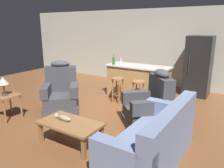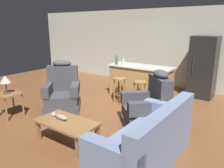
{
  "view_description": "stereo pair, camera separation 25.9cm",
  "coord_description": "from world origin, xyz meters",
  "px_view_note": "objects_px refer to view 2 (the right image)",
  "views": [
    {
      "loc": [
        2.61,
        -4.14,
        2.03
      ],
      "look_at": [
        0.04,
        -0.1,
        0.75
      ],
      "focal_mm": 35.0,
      "sensor_mm": 36.0,
      "label": 1
    },
    {
      "loc": [
        2.82,
        -4.0,
        2.03
      ],
      "look_at": [
        0.04,
        -0.1,
        0.75
      ],
      "focal_mm": 35.0,
      "sensor_mm": 36.0,
      "label": 2
    }
  ],
  "objects_px": {
    "bar_stool_right": "(140,89)",
    "kitchen_island": "(140,82)",
    "bottle_tall_green": "(123,62)",
    "bottle_short_amber": "(116,61)",
    "bar_stool_left": "(119,86)",
    "refrigerator": "(203,67)",
    "coffee_table": "(67,124)",
    "end_table": "(9,97)",
    "couch": "(148,143)",
    "fish_figurine": "(60,117)",
    "recliner_near_lamp": "(63,92)",
    "table_lamp": "(5,80)",
    "recliner_near_island": "(149,108)"
  },
  "relations": [
    {
      "from": "refrigerator",
      "to": "coffee_table",
      "type": "bearing_deg",
      "value": -106.37
    },
    {
      "from": "bottle_short_amber",
      "to": "bottle_tall_green",
      "type": "bearing_deg",
      "value": 14.03
    },
    {
      "from": "recliner_near_lamp",
      "to": "bar_stool_right",
      "type": "distance_m",
      "value": 1.94
    },
    {
      "from": "end_table",
      "to": "bottle_short_amber",
      "type": "bearing_deg",
      "value": 66.67
    },
    {
      "from": "coffee_table",
      "to": "table_lamp",
      "type": "relative_size",
      "value": 2.68
    },
    {
      "from": "end_table",
      "to": "table_lamp",
      "type": "bearing_deg",
      "value": -84.45
    },
    {
      "from": "recliner_near_island",
      "to": "bar_stool_right",
      "type": "bearing_deg",
      "value": -96.59
    },
    {
      "from": "couch",
      "to": "refrigerator",
      "type": "bearing_deg",
      "value": -86.56
    },
    {
      "from": "bar_stool_right",
      "to": "table_lamp",
      "type": "bearing_deg",
      "value": -132.95
    },
    {
      "from": "table_lamp",
      "to": "refrigerator",
      "type": "distance_m",
      "value": 5.2
    },
    {
      "from": "couch",
      "to": "recliner_near_lamp",
      "type": "xyz_separation_m",
      "value": [
        -2.77,
        0.84,
        0.08
      ]
    },
    {
      "from": "coffee_table",
      "to": "kitchen_island",
      "type": "xyz_separation_m",
      "value": [
        -0.14,
        2.96,
        0.11
      ]
    },
    {
      "from": "fish_figurine",
      "to": "kitchen_island",
      "type": "xyz_separation_m",
      "value": [
        0.03,
        2.95,
        0.02
      ]
    },
    {
      "from": "fish_figurine",
      "to": "bar_stool_right",
      "type": "distance_m",
      "value": 2.35
    },
    {
      "from": "kitchen_island",
      "to": "bar_stool_left",
      "type": "distance_m",
      "value": 0.7
    },
    {
      "from": "fish_figurine",
      "to": "bar_stool_left",
      "type": "xyz_separation_m",
      "value": [
        -0.27,
        2.32,
        0.01
      ]
    },
    {
      "from": "fish_figurine",
      "to": "bottle_tall_green",
      "type": "height_order",
      "value": "bottle_tall_green"
    },
    {
      "from": "coffee_table",
      "to": "bar_stool_left",
      "type": "relative_size",
      "value": 1.62
    },
    {
      "from": "bottle_tall_green",
      "to": "bottle_short_amber",
      "type": "relative_size",
      "value": 0.74
    },
    {
      "from": "fish_figurine",
      "to": "recliner_near_lamp",
      "type": "xyz_separation_m",
      "value": [
        -1.18,
        1.13,
        -0.04
      ]
    },
    {
      "from": "fish_figurine",
      "to": "kitchen_island",
      "type": "distance_m",
      "value": 2.95
    },
    {
      "from": "coffee_table",
      "to": "bar_stool_left",
      "type": "height_order",
      "value": "bar_stool_left"
    },
    {
      "from": "couch",
      "to": "kitchen_island",
      "type": "xyz_separation_m",
      "value": [
        -1.56,
        2.67,
        0.14
      ]
    },
    {
      "from": "table_lamp",
      "to": "kitchen_island",
      "type": "height_order",
      "value": "table_lamp"
    },
    {
      "from": "coffee_table",
      "to": "end_table",
      "type": "xyz_separation_m",
      "value": [
        -1.96,
        0.08,
        0.1
      ]
    },
    {
      "from": "coffee_table",
      "to": "bottle_tall_green",
      "type": "relative_size",
      "value": 5.24
    },
    {
      "from": "coffee_table",
      "to": "refrigerator",
      "type": "bearing_deg",
      "value": 73.63
    },
    {
      "from": "recliner_near_lamp",
      "to": "bar_stool_left",
      "type": "xyz_separation_m",
      "value": [
        0.91,
        1.2,
        0.05
      ]
    },
    {
      "from": "fish_figurine",
      "to": "kitchen_island",
      "type": "height_order",
      "value": "kitchen_island"
    },
    {
      "from": "recliner_near_island",
      "to": "table_lamp",
      "type": "distance_m",
      "value": 3.17
    },
    {
      "from": "coffee_table",
      "to": "bar_stool_right",
      "type": "relative_size",
      "value": 1.62
    },
    {
      "from": "bar_stool_right",
      "to": "bottle_tall_green",
      "type": "bearing_deg",
      "value": 150.12
    },
    {
      "from": "recliner_near_lamp",
      "to": "bottle_tall_green",
      "type": "bearing_deg",
      "value": 115.54
    },
    {
      "from": "couch",
      "to": "bar_stool_right",
      "type": "xyz_separation_m",
      "value": [
        -1.25,
        2.04,
        0.13
      ]
    },
    {
      "from": "kitchen_island",
      "to": "bottle_tall_green",
      "type": "bearing_deg",
      "value": -159.05
    },
    {
      "from": "bar_stool_left",
      "to": "refrigerator",
      "type": "relative_size",
      "value": 0.39
    },
    {
      "from": "coffee_table",
      "to": "bottle_tall_green",
      "type": "bearing_deg",
      "value": 102.42
    },
    {
      "from": "recliner_near_lamp",
      "to": "kitchen_island",
      "type": "bearing_deg",
      "value": 106.23
    },
    {
      "from": "coffee_table",
      "to": "recliner_near_lamp",
      "type": "relative_size",
      "value": 0.92
    },
    {
      "from": "table_lamp",
      "to": "bar_stool_left",
      "type": "bearing_deg",
      "value": 56.45
    },
    {
      "from": "table_lamp",
      "to": "bar_stool_left",
      "type": "xyz_separation_m",
      "value": [
        1.51,
        2.28,
        -0.4
      ]
    },
    {
      "from": "couch",
      "to": "end_table",
      "type": "distance_m",
      "value": 3.38
    },
    {
      "from": "couch",
      "to": "bottle_tall_green",
      "type": "height_order",
      "value": "bottle_tall_green"
    },
    {
      "from": "bottle_tall_green",
      "to": "bottle_short_amber",
      "type": "height_order",
      "value": "bottle_short_amber"
    },
    {
      "from": "fish_figurine",
      "to": "table_lamp",
      "type": "distance_m",
      "value": 1.83
    },
    {
      "from": "bar_stool_right",
      "to": "kitchen_island",
      "type": "bearing_deg",
      "value": 116.66
    },
    {
      "from": "bottle_short_amber",
      "to": "recliner_near_lamp",
      "type": "bearing_deg",
      "value": -108.52
    },
    {
      "from": "recliner_near_island",
      "to": "bottle_short_amber",
      "type": "height_order",
      "value": "bottle_short_amber"
    },
    {
      "from": "bar_stool_left",
      "to": "recliner_near_island",
      "type": "bearing_deg",
      "value": -35.03
    },
    {
      "from": "bar_stool_left",
      "to": "refrigerator",
      "type": "height_order",
      "value": "refrigerator"
    }
  ]
}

